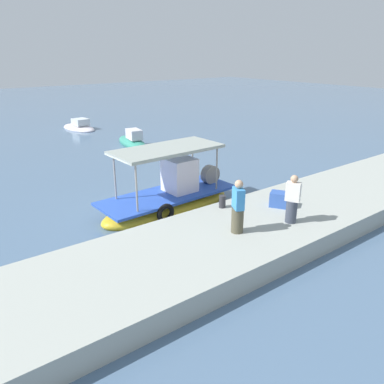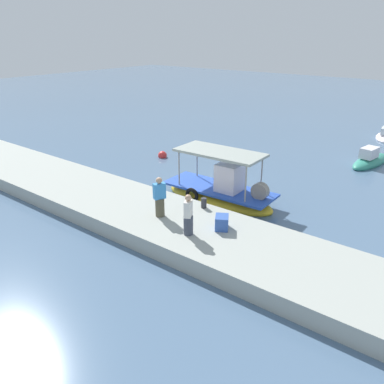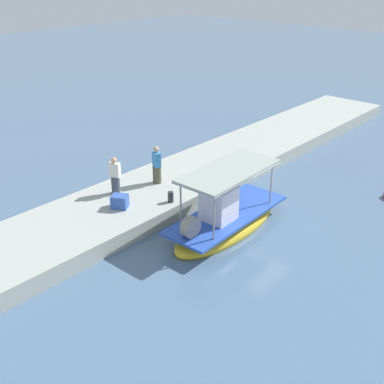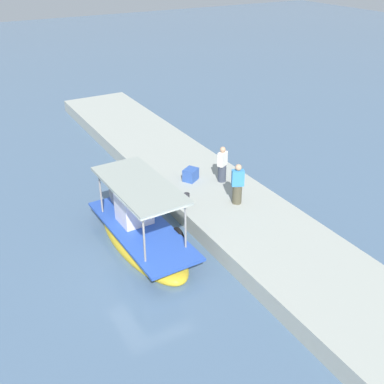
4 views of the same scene
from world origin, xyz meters
name	(u,v)px [view 1 (image 1 of 4)]	position (x,y,z in m)	size (l,w,h in m)	color
ground_plane	(134,214)	(0.00, 0.00, 0.00)	(120.00, 120.00, 0.00)	slate
dock_quay	(204,250)	(0.00, -4.38, 0.34)	(36.00, 4.10, 0.69)	#A6ABA2
main_fishing_boat	(170,199)	(1.44, -0.44, 0.47)	(5.91, 2.30, 2.91)	gold
fisherman_near_bollard	(238,209)	(1.18, -4.56, 1.46)	(0.51, 0.55, 1.71)	#514C3A
fisherman_by_crate	(292,201)	(3.10, -5.09, 1.43)	(0.48, 0.52, 1.63)	#3A4150
mooring_bollard	(222,201)	(2.13, -2.78, 0.91)	(0.24, 0.24, 0.45)	#2D2D33
cargo_crate	(279,199)	(3.85, -3.94, 0.96)	(0.63, 0.51, 0.54)	#3359AF
moored_boat_near	(133,142)	(5.65, 10.34, 0.22)	(1.89, 4.33, 1.40)	teal
moored_boat_mid	(79,127)	(4.95, 18.07, 0.13)	(2.21, 4.07, 1.13)	white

